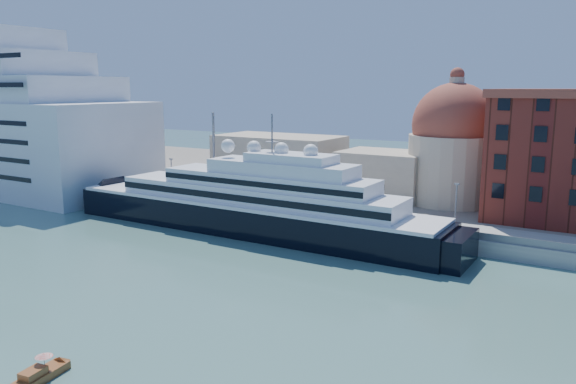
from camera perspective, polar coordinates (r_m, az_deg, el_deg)
The scene contains 9 objects.
ground at distance 81.36m, azimuth -10.89°, elevation -7.89°, with size 400.00×400.00×0.00m, color #3C6864.
quay at distance 107.59m, azimuth 1.30°, elevation -2.44°, with size 180.00×10.00×2.50m, color gray.
land at distance 143.92m, azimuth 9.49°, elevation 0.65°, with size 260.00×72.00×2.00m, color slate.
quay_fence at distance 103.40m, azimuth 0.05°, elevation -1.93°, with size 180.00×0.10×1.20m, color slate.
superyacht at distance 101.82m, azimuth -5.33°, elevation -1.50°, with size 82.65×11.46×24.70m.
service_barge at distance 133.34m, azimuth -21.04°, elevation -0.82°, with size 11.89×5.83×2.56m.
water_taxi at distance 56.55m, azimuth -23.87°, elevation -16.56°, with size 2.49×5.42×2.48m.
church at distance 124.26m, azimuth 9.38°, elevation 3.71°, with size 66.00×18.00×25.50m.
lamp_posts at distance 111.38m, azimuth -4.79°, elevation 2.47°, with size 120.80×2.40×18.00m.
Camera 1 is at (52.33, -56.80, 25.58)m, focal length 35.00 mm.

